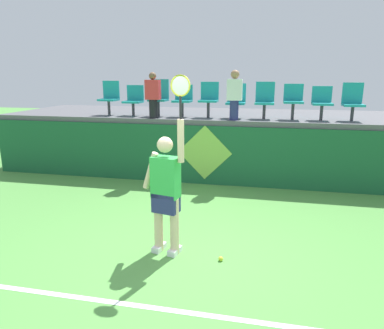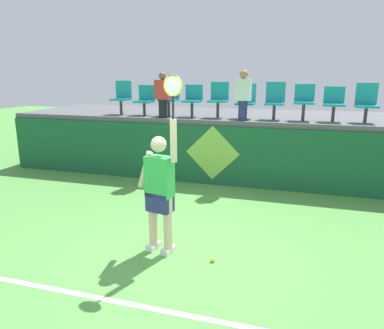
{
  "view_description": "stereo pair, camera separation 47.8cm",
  "coord_description": "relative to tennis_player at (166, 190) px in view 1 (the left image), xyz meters",
  "views": [
    {
      "loc": [
        1.12,
        -4.52,
        2.53
      ],
      "look_at": [
        -0.13,
        1.26,
        1.04
      ],
      "focal_mm": 33.59,
      "sensor_mm": 36.0,
      "label": 1
    },
    {
      "loc": [
        1.58,
        -4.4,
        2.53
      ],
      "look_at": [
        -0.13,
        1.26,
        1.04
      ],
      "focal_mm": 33.59,
      "sensor_mm": 36.0,
      "label": 2
    }
  ],
  "objects": [
    {
      "name": "stadium_chair_4",
      "position": [
        -0.09,
        4.08,
        1.02
      ],
      "size": [
        0.44,
        0.42,
        0.84
      ],
      "color": "#38383D",
      "rests_on": "spectator_platform"
    },
    {
      "name": "court_baseline_stripe",
      "position": [
        0.25,
        -1.29,
        -0.95
      ],
      "size": [
        10.44,
        0.08,
        0.01
      ],
      "primitive_type": "cube",
      "color": "white",
      "rests_on": "ground_plane"
    },
    {
      "name": "stadium_chair_2",
      "position": [
        -1.34,
        4.08,
        1.04
      ],
      "size": [
        0.44,
        0.42,
        0.9
      ],
      "color": "#38383D",
      "rests_on": "spectator_platform"
    },
    {
      "name": "stadium_chair_1",
      "position": [
        -2.01,
        4.07,
        0.96
      ],
      "size": [
        0.44,
        0.42,
        0.75
      ],
      "color": "#38383D",
      "rests_on": "spectator_platform"
    },
    {
      "name": "tennis_player",
      "position": [
        0.0,
        0.0,
        0.0
      ],
      "size": [
        0.74,
        0.33,
        2.53
      ],
      "color": "white",
      "rests_on": "ground_plane"
    },
    {
      "name": "tennis_ball",
      "position": [
        0.8,
        -0.1,
        -0.92
      ],
      "size": [
        0.07,
        0.07,
        0.07
      ],
      "primitive_type": "sphere",
      "color": "#D1E533",
      "rests_on": "ground_plane"
    },
    {
      "name": "stadium_chair_8",
      "position": [
        2.51,
        4.07,
        0.97
      ],
      "size": [
        0.44,
        0.42,
        0.76
      ],
      "color": "#38383D",
      "rests_on": "spectator_platform"
    },
    {
      "name": "stadium_chair_9",
      "position": [
        3.17,
        4.08,
        0.99
      ],
      "size": [
        0.44,
        0.42,
        0.84
      ],
      "color": "#38383D",
      "rests_on": "spectator_platform"
    },
    {
      "name": "spectator_platform",
      "position": [
        0.25,
        5.02,
        0.49
      ],
      "size": [
        11.6,
        3.15,
        0.12
      ],
      "primitive_type": "cube",
      "color": "#56565B",
      "rests_on": "court_back_wall"
    },
    {
      "name": "ground_plane",
      "position": [
        0.25,
        -0.09,
        -0.96
      ],
      "size": [
        40.0,
        40.0,
        0.0
      ],
      "primitive_type": "plane",
      "color": "#519342"
    },
    {
      "name": "stadium_chair_3",
      "position": [
        -0.74,
        4.07,
        0.99
      ],
      "size": [
        0.44,
        0.42,
        0.77
      ],
      "color": "#38383D",
      "rests_on": "spectator_platform"
    },
    {
      "name": "stadium_chair_6",
      "position": [
        1.24,
        4.08,
        1.0
      ],
      "size": [
        0.44,
        0.42,
        0.85
      ],
      "color": "#38383D",
      "rests_on": "spectator_platform"
    },
    {
      "name": "stadium_chair_7",
      "position": [
        1.88,
        4.07,
        1.01
      ],
      "size": [
        0.44,
        0.42,
        0.81
      ],
      "color": "#38383D",
      "rests_on": "spectator_platform"
    },
    {
      "name": "water_bottle",
      "position": [
        0.58,
        3.64,
        0.65
      ],
      "size": [
        0.06,
        0.06,
        0.21
      ],
      "primitive_type": "cylinder",
      "color": "#26B272",
      "rests_on": "spectator_platform"
    },
    {
      "name": "court_back_wall",
      "position": [
        0.25,
        3.5,
        -0.27
      ],
      "size": [
        11.6,
        0.2,
        1.38
      ],
      "primitive_type": "cube",
      "color": "#195633",
      "rests_on": "ground_plane"
    },
    {
      "name": "wall_signage_mount",
      "position": [
        -0.06,
        3.39,
        -0.96
      ],
      "size": [
        1.27,
        0.01,
        1.4
      ],
      "color": "#195633",
      "rests_on": "ground_plane"
    },
    {
      "name": "spectator_0",
      "position": [
        -1.34,
        3.6,
        1.1
      ],
      "size": [
        0.34,
        0.2,
        1.07
      ],
      "color": "black",
      "rests_on": "spectator_platform"
    },
    {
      "name": "stadium_chair_0",
      "position": [
        -2.67,
        4.08,
        1.02
      ],
      "size": [
        0.44,
        0.42,
        0.86
      ],
      "color": "#38383D",
      "rests_on": "spectator_platform"
    },
    {
      "name": "spectator_1",
      "position": [
        0.57,
        3.66,
        1.13
      ],
      "size": [
        0.34,
        0.2,
        1.12
      ],
      "color": "navy",
      "rests_on": "spectator_platform"
    },
    {
      "name": "stadium_chair_5",
      "position": [
        0.57,
        4.08,
        0.98
      ],
      "size": [
        0.44,
        0.42,
        0.81
      ],
      "color": "#38383D",
      "rests_on": "spectator_platform"
    }
  ]
}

